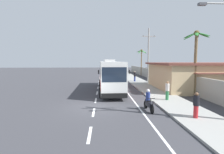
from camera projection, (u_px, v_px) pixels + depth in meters
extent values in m
plane|color=#3A3A3F|center=(95.00, 107.00, 13.68)|extent=(160.00, 160.00, 0.00)
cube|color=#999993|center=(146.00, 87.00, 23.98)|extent=(3.20, 90.00, 0.14)
cube|color=white|center=(90.00, 134.00, 8.56)|extent=(0.16, 2.00, 0.01)
cube|color=white|center=(94.00, 112.00, 12.25)|extent=(0.16, 2.00, 0.01)
cube|color=white|center=(96.00, 100.00, 15.93)|extent=(0.16, 2.00, 0.01)
cube|color=white|center=(97.00, 93.00, 19.62)|extent=(0.16, 2.00, 0.01)
cube|color=white|center=(98.00, 88.00, 23.31)|extent=(0.16, 2.00, 0.01)
cube|color=white|center=(99.00, 84.00, 27.00)|extent=(0.16, 2.00, 0.01)
cube|color=white|center=(99.00, 81.00, 30.69)|extent=(0.16, 2.00, 0.01)
cube|color=white|center=(100.00, 79.00, 34.38)|extent=(0.16, 2.00, 0.01)
cube|color=white|center=(100.00, 77.00, 38.06)|extent=(0.16, 2.00, 0.01)
cube|color=white|center=(100.00, 76.00, 41.75)|extent=(0.16, 2.00, 0.01)
cube|color=white|center=(100.00, 75.00, 45.44)|extent=(0.16, 2.00, 0.01)
cube|color=white|center=(101.00, 74.00, 49.13)|extent=(0.16, 2.00, 0.01)
cube|color=white|center=(101.00, 73.00, 52.82)|extent=(0.16, 2.00, 0.01)
cube|color=white|center=(101.00, 72.00, 56.51)|extent=(0.16, 2.00, 0.01)
cube|color=white|center=(101.00, 71.00, 60.19)|extent=(0.16, 2.00, 0.01)
cube|color=white|center=(120.00, 83.00, 28.78)|extent=(0.14, 70.00, 0.01)
cube|color=#9E998E|center=(162.00, 77.00, 28.07)|extent=(0.24, 60.00, 2.07)
cube|color=silver|center=(110.00, 75.00, 21.08)|extent=(2.72, 12.10, 3.23)
cube|color=#192333|center=(110.00, 70.00, 21.22)|extent=(2.73, 11.13, 1.03)
cube|color=#192333|center=(114.00, 75.00, 15.10)|extent=(2.24, 0.15, 1.35)
cube|color=red|center=(110.00, 80.00, 21.15)|extent=(2.75, 11.86, 0.58)
cube|color=black|center=(114.00, 96.00, 15.19)|extent=(2.39, 0.22, 0.44)
cube|color=#B7B7B7|center=(109.00, 61.00, 22.40)|extent=(1.40, 2.68, 0.28)
cube|color=black|center=(129.00, 72.00, 15.39)|extent=(0.12, 0.08, 0.36)
cube|color=black|center=(99.00, 72.00, 15.17)|extent=(0.12, 0.08, 0.36)
cylinder|color=black|center=(124.00, 92.00, 17.13)|extent=(0.34, 1.05, 1.04)
cylinder|color=black|center=(101.00, 93.00, 16.95)|extent=(0.34, 1.05, 1.04)
cylinder|color=black|center=(116.00, 83.00, 24.90)|extent=(0.34, 1.05, 1.04)
cylinder|color=black|center=(100.00, 83.00, 24.71)|extent=(0.34, 1.05, 1.04)
cylinder|color=black|center=(152.00, 109.00, 11.93)|extent=(0.14, 0.61, 0.60)
cylinder|color=black|center=(146.00, 104.00, 13.27)|extent=(0.16, 0.61, 0.60)
cube|color=black|center=(149.00, 104.00, 12.53)|extent=(0.32, 1.11, 0.36)
cube|color=black|center=(148.00, 100.00, 12.81)|extent=(0.28, 0.62, 0.12)
cylinder|color=gray|center=(151.00, 105.00, 12.02)|extent=(0.08, 0.32, 0.67)
cylinder|color=black|center=(151.00, 98.00, 12.08)|extent=(0.56, 0.08, 0.04)
sphere|color=#EAEACC|center=(152.00, 101.00, 11.97)|extent=(0.14, 0.14, 0.14)
cylinder|color=navy|center=(148.00, 97.00, 12.73)|extent=(0.32, 0.32, 0.63)
sphere|color=white|center=(148.00, 91.00, 12.69)|extent=(0.26, 0.26, 0.26)
cylinder|color=#2D7A47|center=(167.00, 95.00, 15.50)|extent=(0.28, 0.28, 0.84)
cylinder|color=beige|center=(167.00, 87.00, 15.43)|extent=(0.36, 0.36, 0.67)
sphere|color=#9E704C|center=(168.00, 82.00, 15.39)|extent=(0.23, 0.23, 0.23)
cylinder|color=red|center=(196.00, 112.00, 10.61)|extent=(0.28, 0.28, 0.79)
cylinder|color=black|center=(196.00, 101.00, 10.55)|extent=(0.36, 0.36, 0.63)
sphere|color=brown|center=(197.00, 94.00, 10.51)|extent=(0.22, 0.22, 0.22)
cylinder|color=navy|center=(135.00, 79.00, 29.39)|extent=(0.28, 0.28, 0.88)
cylinder|color=black|center=(135.00, 74.00, 29.31)|extent=(0.36, 0.36, 0.70)
sphere|color=beige|center=(135.00, 72.00, 29.27)|extent=(0.22, 0.22, 0.22)
cylinder|color=#9E9E99|center=(219.00, 3.00, 9.60)|extent=(1.99, 0.09, 0.09)
cube|color=#4C4C51|center=(202.00, 4.00, 9.55)|extent=(0.44, 0.24, 0.14)
cylinder|color=#9E9E99|center=(148.00, 56.00, 28.93)|extent=(0.24, 0.24, 9.20)
cube|color=#9E9E99|center=(149.00, 36.00, 28.61)|extent=(2.39, 0.12, 0.12)
cylinder|color=#4C4742|center=(143.00, 36.00, 28.55)|extent=(0.08, 0.08, 0.16)
cylinder|color=#4C4742|center=(154.00, 36.00, 28.65)|extent=(0.08, 0.08, 0.16)
cylinder|color=brown|center=(195.00, 65.00, 17.60)|extent=(0.30, 0.30, 6.51)
ellipsoid|color=#28702D|center=(203.00, 35.00, 17.35)|extent=(1.45, 0.38, 0.59)
ellipsoid|color=#28702D|center=(197.00, 36.00, 17.91)|extent=(1.09, 1.43, 0.52)
ellipsoid|color=#28702D|center=(190.00, 36.00, 17.86)|extent=(1.10, 1.41, 0.55)
ellipsoid|color=#28702D|center=(190.00, 36.00, 17.34)|extent=(1.38, 0.49, 0.84)
ellipsoid|color=#28702D|center=(197.00, 34.00, 16.67)|extent=(1.01, 1.44, 0.60)
ellipsoid|color=#28702D|center=(203.00, 34.00, 16.72)|extent=(1.03, 1.42, 0.62)
sphere|color=brown|center=(197.00, 33.00, 17.28)|extent=(0.56, 0.56, 0.56)
cylinder|color=brown|center=(141.00, 63.00, 42.65)|extent=(0.26, 0.26, 6.28)
ellipsoid|color=#337F33|center=(144.00, 52.00, 42.44)|extent=(1.45, 0.41, 0.93)
ellipsoid|color=#337F33|center=(142.00, 51.00, 43.10)|extent=(0.86, 1.61, 0.56)
ellipsoid|color=#337F33|center=(139.00, 51.00, 42.89)|extent=(1.33, 1.40, 0.59)
ellipsoid|color=#337F33|center=(140.00, 52.00, 41.90)|extent=(1.32, 1.22, 0.94)
ellipsoid|color=#337F33|center=(143.00, 52.00, 41.78)|extent=(1.02, 1.46, 0.88)
sphere|color=brown|center=(142.00, 50.00, 42.34)|extent=(0.56, 0.56, 0.56)
cube|color=tan|center=(215.00, 77.00, 22.34)|extent=(15.51, 8.90, 3.24)
cube|color=brown|center=(216.00, 64.00, 22.18)|extent=(16.44, 9.43, 0.24)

